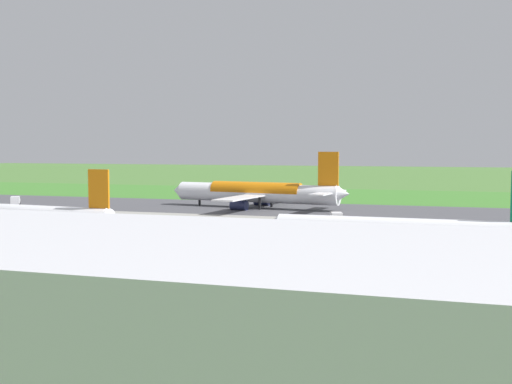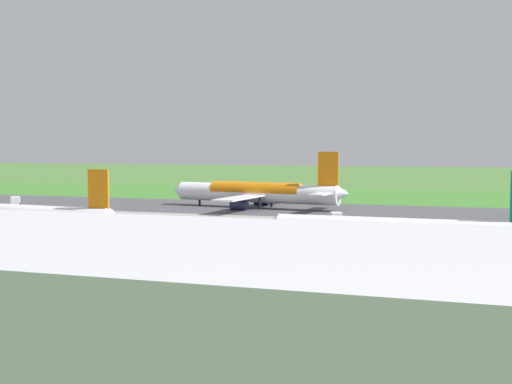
{
  "view_description": "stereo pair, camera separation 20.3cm",
  "coord_description": "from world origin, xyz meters",
  "px_view_note": "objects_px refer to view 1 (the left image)",
  "views": [
    {
      "loc": [
        -58.45,
        164.15,
        16.91
      ],
      "look_at": [
        -7.91,
        0.0,
        4.5
      ],
      "focal_mm": 43.29,
      "sensor_mm": 36.0,
      "label": 1
    },
    {
      "loc": [
        -58.65,
        164.09,
        16.91
      ],
      "look_at": [
        -7.91,
        0.0,
        4.5
      ],
      "focal_mm": 43.29,
      "sensor_mm": 36.0,
      "label": 2
    }
  ],
  "objects_px": {
    "service_car_followme": "(506,233)",
    "airliner_main": "(257,193)",
    "no_stopping_sign": "(208,190)",
    "traffic_cone_orange": "(200,192)",
    "airliner_parked_mid": "(30,215)",
    "service_truck_baggage": "(336,218)",
    "airliner_parked_near": "(405,231)",
    "service_truck_fuel": "(15,201)"
  },
  "relations": [
    {
      "from": "no_stopping_sign",
      "to": "service_truck_fuel",
      "type": "bearing_deg",
      "value": 55.6
    },
    {
      "from": "airliner_parked_near",
      "to": "service_truck_baggage",
      "type": "height_order",
      "value": "airliner_parked_near"
    },
    {
      "from": "service_truck_baggage",
      "to": "airliner_main",
      "type": "bearing_deg",
      "value": -47.1
    },
    {
      "from": "airliner_parked_near",
      "to": "service_car_followme",
      "type": "xyz_separation_m",
      "value": [
        -17.01,
        -24.84,
        -2.83
      ]
    },
    {
      "from": "airliner_parked_near",
      "to": "traffic_cone_orange",
      "type": "height_order",
      "value": "airliner_parked_near"
    },
    {
      "from": "airliner_main",
      "to": "traffic_cone_orange",
      "type": "relative_size",
      "value": 98.32
    },
    {
      "from": "service_truck_baggage",
      "to": "no_stopping_sign",
      "type": "height_order",
      "value": "no_stopping_sign"
    },
    {
      "from": "airliner_main",
      "to": "service_car_followme",
      "type": "bearing_deg",
      "value": 147.04
    },
    {
      "from": "service_truck_fuel",
      "to": "no_stopping_sign",
      "type": "distance_m",
      "value": 67.87
    },
    {
      "from": "airliner_parked_mid",
      "to": "service_car_followme",
      "type": "distance_m",
      "value": 92.5
    },
    {
      "from": "airliner_main",
      "to": "airliner_parked_near",
      "type": "distance_m",
      "value": 78.3
    },
    {
      "from": "airliner_parked_near",
      "to": "service_car_followme",
      "type": "height_order",
      "value": "airliner_parked_near"
    },
    {
      "from": "airliner_parked_mid",
      "to": "service_truck_baggage",
      "type": "height_order",
      "value": "airliner_parked_mid"
    },
    {
      "from": "airliner_main",
      "to": "airliner_parked_near",
      "type": "bearing_deg",
      "value": 124.44
    },
    {
      "from": "traffic_cone_orange",
      "to": "service_truck_fuel",
      "type": "bearing_deg",
      "value": 62.77
    },
    {
      "from": "no_stopping_sign",
      "to": "traffic_cone_orange",
      "type": "bearing_deg",
      "value": -49.64
    },
    {
      "from": "airliner_parked_near",
      "to": "airliner_main",
      "type": "bearing_deg",
      "value": -55.56
    },
    {
      "from": "airliner_main",
      "to": "no_stopping_sign",
      "type": "distance_m",
      "value": 53.52
    },
    {
      "from": "service_truck_baggage",
      "to": "service_car_followme",
      "type": "bearing_deg",
      "value": 162.99
    },
    {
      "from": "airliner_main",
      "to": "traffic_cone_orange",
      "type": "distance_m",
      "value": 62.73
    },
    {
      "from": "airliner_parked_mid",
      "to": "service_car_followme",
      "type": "height_order",
      "value": "airliner_parked_mid"
    },
    {
      "from": "service_car_followme",
      "to": "airliner_main",
      "type": "bearing_deg",
      "value": -32.96
    },
    {
      "from": "service_car_followme",
      "to": "no_stopping_sign",
      "type": "bearing_deg",
      "value": -41.63
    },
    {
      "from": "service_car_followme",
      "to": "service_truck_fuel",
      "type": "bearing_deg",
      "value": -11.49
    },
    {
      "from": "service_truck_fuel",
      "to": "traffic_cone_orange",
      "type": "bearing_deg",
      "value": -117.23
    },
    {
      "from": "service_truck_baggage",
      "to": "traffic_cone_orange",
      "type": "bearing_deg",
      "value": -50.66
    },
    {
      "from": "airliner_parked_near",
      "to": "airliner_parked_mid",
      "type": "bearing_deg",
      "value": -2.88
    },
    {
      "from": "airliner_parked_mid",
      "to": "no_stopping_sign",
      "type": "distance_m",
      "value": 103.95
    },
    {
      "from": "airliner_parked_near",
      "to": "service_truck_fuel",
      "type": "height_order",
      "value": "airliner_parked_near"
    },
    {
      "from": "airliner_parked_mid",
      "to": "airliner_parked_near",
      "type": "bearing_deg",
      "value": 177.12
    },
    {
      "from": "traffic_cone_orange",
      "to": "no_stopping_sign",
      "type": "bearing_deg",
      "value": 130.36
    },
    {
      "from": "airliner_parked_near",
      "to": "airliner_parked_mid",
      "type": "relative_size",
      "value": 1.04
    },
    {
      "from": "service_car_followme",
      "to": "traffic_cone_orange",
      "type": "height_order",
      "value": "service_car_followme"
    },
    {
      "from": "airliner_parked_near",
      "to": "service_truck_fuel",
      "type": "xyz_separation_m",
      "value": [
        114.41,
        -51.55,
        -2.27
      ]
    },
    {
      "from": "airliner_main",
      "to": "service_car_followme",
      "type": "xyz_separation_m",
      "value": [
        -61.29,
        39.74,
        -3.51
      ]
    },
    {
      "from": "airliner_parked_mid",
      "to": "no_stopping_sign",
      "type": "xyz_separation_m",
      "value": [
        3.07,
        -103.89,
        -1.78
      ]
    },
    {
      "from": "airliner_parked_near",
      "to": "service_truck_baggage",
      "type": "relative_size",
      "value": 7.42
    },
    {
      "from": "airliner_parked_near",
      "to": "traffic_cone_orange",
      "type": "distance_m",
      "value": 140.91
    },
    {
      "from": "airliner_main",
      "to": "service_truck_baggage",
      "type": "height_order",
      "value": "airliner_main"
    },
    {
      "from": "service_truck_baggage",
      "to": "traffic_cone_orange",
      "type": "height_order",
      "value": "service_truck_baggage"
    },
    {
      "from": "service_truck_fuel",
      "to": "traffic_cone_orange",
      "type": "xyz_separation_m",
      "value": [
        -32.4,
        -62.98,
        -1.13
      ]
    },
    {
      "from": "no_stopping_sign",
      "to": "traffic_cone_orange",
      "type": "xyz_separation_m",
      "value": [
        5.93,
        -6.98,
        -1.45
      ]
    }
  ]
}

